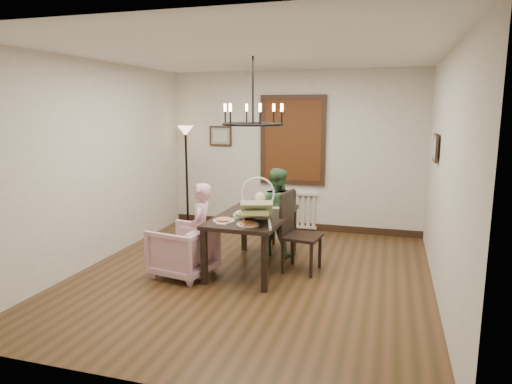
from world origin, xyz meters
The scene contains 17 objects.
room_shell centered at (0.00, 0.37, 1.40)m, with size 4.51×5.00×2.81m.
dining_table centered at (-0.07, 0.29, 0.66)m, with size 0.94×1.62×0.75m.
chair_far centered at (0.05, 1.23, 0.46)m, with size 0.40×0.40×0.91m, color black, non-canonical shape.
chair_right centered at (0.59, 0.38, 0.54)m, with size 0.47×0.47×1.08m, color black, non-canonical shape.
armchair centered at (-0.86, -0.22, 0.33)m, with size 0.71×0.73×0.66m, color #D5A3AB.
elderly_woman centered at (-0.63, -0.17, 0.51)m, with size 0.37×0.24×1.01m, color #E29FAB.
seated_man centered at (0.08, 0.98, 0.54)m, with size 0.53×0.41×1.08m, color #3F6A3F.
baby_bouncer centered at (0.11, -0.16, 0.95)m, with size 0.44×0.61×0.40m, color beige, non-canonical shape.
salad_bowl centered at (-0.11, 0.14, 0.79)m, with size 0.33×0.33×0.08m, color white.
pizza_platter centered at (-0.16, 0.19, 0.77)m, with size 0.30×0.30×0.04m, color tan.
drinking_glass centered at (-0.10, 0.34, 0.81)m, with size 0.06×0.06×0.13m, color silver.
window_blinds centered at (0.00, 2.46, 1.60)m, with size 1.00×0.03×1.40m, color #572511.
radiator centered at (0.00, 2.48, 0.35)m, with size 0.92×0.12×0.62m, color silver, non-canonical shape.
picture_back centered at (-1.35, 2.47, 1.65)m, with size 0.42×0.03×0.36m, color black.
picture_right centered at (2.21, 0.90, 1.65)m, with size 0.42×0.03×0.36m, color black.
floor_lamp centered at (-1.90, 2.15, 0.90)m, with size 0.30×0.30×1.80m, color black, non-canonical shape.
chandelier centered at (-0.07, 0.29, 1.95)m, with size 0.80×0.80×0.04m, color black.
Camera 1 is at (1.67, -5.39, 2.15)m, focal length 32.00 mm.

